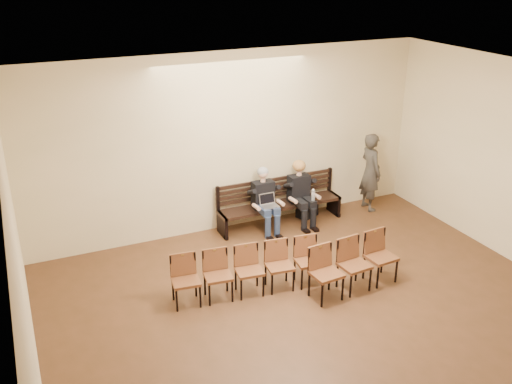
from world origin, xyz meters
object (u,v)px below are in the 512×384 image
passerby (371,166)px  chair_row_back (355,266)px  seated_woman (301,195)px  chair_row_front (249,271)px  seated_man (265,201)px  bench (280,214)px  water_bottle (313,201)px  laptop (270,207)px  bag (307,209)px

passerby → chair_row_back: passerby is taller
seated_woman → chair_row_front: (-2.00, -1.98, -0.21)m
chair_row_back → seated_man: bearing=94.0°
bench → chair_row_front: (-1.60, -2.10, 0.18)m
seated_woman → chair_row_back: bearing=-98.9°
seated_man → chair_row_back: bearing=-81.2°
bench → water_bottle: bearing=-36.4°
seated_man → laptop: 0.20m
chair_row_front → chair_row_back: (1.60, -0.59, 0.03)m
passerby → chair_row_back: (-2.08, -2.60, -0.53)m
water_bottle → passerby: size_ratio=0.13×
chair_row_front → laptop: bearing=62.5°
bag → passerby: bearing=-7.8°
laptop → water_bottle: water_bottle is taller
bench → bag: bench is taller
chair_row_back → bench: bearing=85.1°
seated_man → chair_row_back: (0.40, -2.57, -0.19)m
laptop → passerby: (2.46, 0.22, 0.40)m
seated_woman → passerby: bearing=1.0°
seated_man → water_bottle: (0.93, -0.27, -0.05)m
seated_woman → chair_row_front: size_ratio=0.49×
seated_woman → passerby: passerby is taller
water_bottle → chair_row_front: size_ratio=0.10×
laptop → passerby: bearing=5.7°
bench → passerby: passerby is taller
seated_man → laptop: bearing=-84.8°
water_bottle → chair_row_back: bearing=-102.9°
bench → laptop: 0.60m
laptop → passerby: size_ratio=0.17×
bench → bag: 0.69m
bench → seated_man: size_ratio=2.09×
laptop → water_bottle: (0.91, -0.07, 0.01)m
seated_man → chair_row_front: (-1.20, -1.98, -0.22)m
seated_man → chair_row_front: bearing=-121.3°
water_bottle → passerby: bearing=10.8°
bench → seated_man: bearing=-163.3°
seated_woman → bag: seated_woman is taller
bag → seated_woman: bearing=-141.9°
bench → seated_man: (-0.40, -0.12, 0.40)m
water_bottle → passerby: (1.55, 0.30, 0.40)m
seated_woman → passerby: size_ratio=0.63×
laptop → bag: size_ratio=0.77×
bench → seated_man: 0.58m
bench → chair_row_front: 2.65m
laptop → bag: (1.06, 0.41, -0.41)m
laptop → passerby: passerby is taller
chair_row_front → chair_row_back: 1.71m
laptop → bench: bearing=39.8°
seated_man → chair_row_front: size_ratio=0.50×
bench → seated_woman: 0.57m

